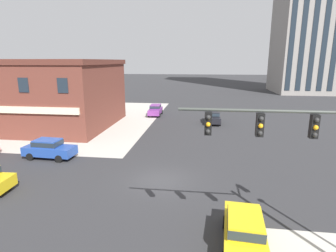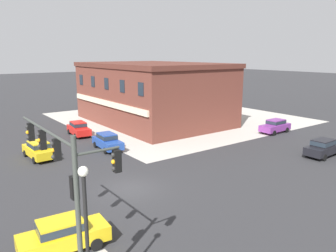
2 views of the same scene
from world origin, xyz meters
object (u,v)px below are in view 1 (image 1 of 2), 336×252
object	(u,v)px
car_main_northbound_near	(213,117)
car_cross_eastbound	(49,148)
car_cross_westbound	(244,230)
traffic_signal_main	(319,155)
car_main_southbound_far	(155,110)

from	to	relation	value
car_main_northbound_near	car_cross_eastbound	world-z (taller)	same
car_cross_eastbound	car_cross_westbound	size ratio (longest dim) A/B	0.99
traffic_signal_main	car_main_northbound_near	distance (m)	26.71
car_main_northbound_near	car_cross_westbound	distance (m)	25.78
traffic_signal_main	car_cross_eastbound	xyz separation A→B (m)	(-17.75, 10.50, -3.86)
car_cross_eastbound	car_main_northbound_near	bearing A→B (deg)	47.05
car_cross_westbound	car_main_southbound_far	bearing A→B (deg)	107.18
traffic_signal_main	car_cross_eastbound	bearing A→B (deg)	149.38
traffic_signal_main	car_main_southbound_far	distance (m)	33.27
car_main_southbound_far	car_cross_eastbound	xyz separation A→B (m)	(-5.86, -20.33, 0.00)
car_main_southbound_far	car_cross_westbound	distance (m)	31.78
car_main_northbound_near	car_main_southbound_far	size ratio (longest dim) A/B	1.00
car_main_northbound_near	car_cross_eastbound	distance (m)	21.51
car_main_northbound_near	car_cross_westbound	xyz separation A→B (m)	(0.59, -25.78, 0.00)
car_cross_eastbound	car_cross_westbound	bearing A→B (deg)	-33.35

